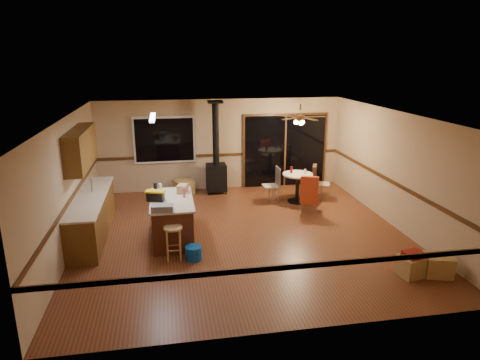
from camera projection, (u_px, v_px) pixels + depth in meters
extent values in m
plane|color=brown|center=(242.00, 234.00, 9.37)|extent=(7.00, 7.00, 0.00)
plane|color=silver|center=(243.00, 115.00, 8.65)|extent=(7.00, 7.00, 0.00)
plane|color=tan|center=(221.00, 145.00, 12.32)|extent=(7.00, 0.00, 7.00)
plane|color=tan|center=(289.00, 247.00, 5.70)|extent=(7.00, 0.00, 7.00)
plane|color=tan|center=(68.00, 185.00, 8.43)|extent=(0.00, 7.00, 7.00)
plane|color=tan|center=(396.00, 170.00, 9.59)|extent=(0.00, 7.00, 7.00)
cube|color=black|center=(164.00, 140.00, 11.96)|extent=(1.72, 0.10, 1.32)
cube|color=black|center=(285.00, 151.00, 12.66)|extent=(2.52, 0.10, 2.10)
cube|color=brown|center=(92.00, 217.00, 9.20)|extent=(0.60, 3.00, 0.86)
cube|color=beige|center=(90.00, 197.00, 9.07)|extent=(0.64, 3.04, 0.04)
cube|color=brown|center=(81.00, 148.00, 8.96)|extent=(0.35, 2.00, 0.80)
cube|color=#4B2212|center=(172.00, 220.00, 9.01)|extent=(0.80, 1.60, 0.86)
cube|color=beige|center=(171.00, 200.00, 8.88)|extent=(0.88, 1.68, 0.04)
cube|color=black|center=(216.00, 177.00, 12.10)|extent=(0.55, 0.50, 0.75)
cylinder|color=black|center=(216.00, 133.00, 11.75)|extent=(0.18, 0.18, 1.77)
cylinder|color=brown|center=(300.00, 118.00, 10.83)|extent=(0.24, 0.24, 0.10)
cylinder|color=brown|center=(300.00, 107.00, 10.75)|extent=(0.05, 0.05, 0.16)
sphere|color=#FFD88C|center=(300.00, 123.00, 10.86)|extent=(0.16, 0.16, 0.16)
cube|color=white|center=(153.00, 117.00, 8.65)|extent=(0.10, 1.20, 0.04)
cube|color=slate|center=(162.00, 208.00, 8.15)|extent=(0.43, 0.27, 0.13)
cube|color=black|center=(155.00, 196.00, 8.74)|extent=(0.37, 0.27, 0.19)
cube|color=gold|center=(155.00, 191.00, 8.71)|extent=(0.44, 0.31, 0.03)
cube|color=#A48549|center=(183.00, 189.00, 9.26)|extent=(0.27, 0.32, 0.18)
cylinder|color=black|center=(156.00, 189.00, 9.07)|extent=(0.09, 0.09, 0.28)
cylinder|color=#D84C8C|center=(184.00, 193.00, 8.95)|extent=(0.08, 0.08, 0.21)
cylinder|color=white|center=(160.00, 188.00, 9.28)|extent=(0.07, 0.07, 0.20)
cylinder|color=tan|center=(174.00, 243.00, 8.15)|extent=(0.46, 0.46, 0.65)
cylinder|color=#0C51B4|center=(194.00, 253.00, 8.18)|extent=(0.36, 0.36, 0.27)
cylinder|color=black|center=(297.00, 201.00, 11.45)|extent=(0.50, 0.50, 0.04)
cylinder|color=black|center=(297.00, 188.00, 11.35)|extent=(0.10, 0.10, 0.70)
cylinder|color=beige|center=(298.00, 174.00, 11.24)|extent=(0.80, 0.80, 0.04)
cylinder|color=#590C14|center=(291.00, 170.00, 11.28)|extent=(0.09, 0.09, 0.18)
cylinder|color=beige|center=(305.00, 171.00, 11.20)|extent=(0.07, 0.07, 0.13)
cube|color=tan|center=(271.00, 186.00, 11.31)|extent=(0.41, 0.41, 0.03)
cube|color=slate|center=(278.00, 176.00, 11.27)|extent=(0.04, 0.40, 0.50)
cube|color=tan|center=(310.00, 194.00, 10.68)|extent=(0.52, 0.52, 0.03)
cube|color=slate|center=(309.00, 186.00, 10.44)|extent=(0.38, 0.18, 0.50)
cube|color=#A42F12|center=(309.00, 190.00, 10.44)|extent=(0.44, 0.26, 0.70)
cube|color=tan|center=(322.00, 184.00, 11.49)|extent=(0.52, 0.52, 0.03)
cube|color=slate|center=(315.00, 175.00, 11.46)|extent=(0.17, 0.38, 0.50)
cube|color=#311B12|center=(314.00, 178.00, 11.49)|extent=(0.25, 0.45, 0.70)
cube|color=#A48549|center=(184.00, 187.00, 12.06)|extent=(0.63, 0.57, 0.41)
cube|color=#A48549|center=(412.00, 266.00, 7.58)|extent=(0.55, 0.49, 0.36)
cube|color=#A48549|center=(438.00, 265.00, 7.58)|extent=(0.56, 0.51, 0.37)
cube|color=maroon|center=(414.00, 254.00, 7.51)|extent=(0.38, 0.34, 0.09)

